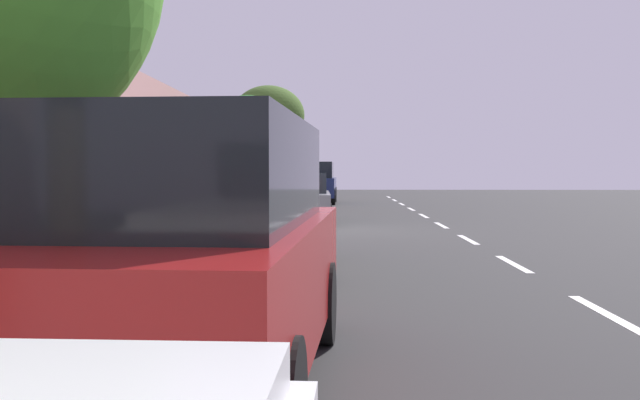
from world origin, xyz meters
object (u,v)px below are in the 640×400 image
object	(u,v)px
street_tree_near_cyclist	(269,116)
parked_sedan_tan_mid	(265,223)
parked_suv_dark_blue_nearest	(315,182)
fire_hydrant	(267,199)
parked_sedan_grey_second	(301,198)
cyclist_with_backpack	(252,194)
bicycle_at_curb	(259,226)
street_tree_mid_block	(248,126)
parked_suv_red_far	(188,251)

from	to	relation	value
street_tree_near_cyclist	parked_sedan_tan_mid	bearing A→B (deg)	95.41
parked_sedan_tan_mid	street_tree_near_cyclist	xyz separation A→B (m)	(2.24, -23.71, 3.55)
parked_suv_dark_blue_nearest	fire_hydrant	xyz separation A→B (m)	(1.56, 7.87, -0.48)
street_tree_near_cyclist	parked_sedan_grey_second	bearing A→B (deg)	99.62
parked_sedan_tan_mid	street_tree_near_cyclist	size ratio (longest dim) A/B	0.79
cyclist_with_backpack	street_tree_near_cyclist	size ratio (longest dim) A/B	0.31
parked_suv_dark_blue_nearest	parked_sedan_tan_mid	xyz separation A→B (m)	(0.14, 22.41, -0.27)
cyclist_with_backpack	street_tree_near_cyclist	world-z (taller)	street_tree_near_cyclist
street_tree_near_cyclist	cyclist_with_backpack	bearing A→B (deg)	94.43
parked_sedan_grey_second	fire_hydrant	size ratio (longest dim) A/B	5.30
parked_sedan_tan_mid	fire_hydrant	xyz separation A→B (m)	(1.43, -14.54, -0.20)
parked_sedan_grey_second	bicycle_at_curb	world-z (taller)	parked_sedan_grey_second
bicycle_at_curb	street_tree_mid_block	distance (m)	12.10
parked_suv_dark_blue_nearest	cyclist_with_backpack	distance (m)	17.99
parked_sedan_grey_second	cyclist_with_backpack	size ratio (longest dim) A/B	2.54
fire_hydrant	street_tree_mid_block	bearing A→B (deg)	-52.75
parked_suv_red_far	street_tree_mid_block	size ratio (longest dim) A/B	1.10
bicycle_at_curb	street_tree_near_cyclist	size ratio (longest dim) A/B	0.23
bicycle_at_curb	street_tree_mid_block	size ratio (longest dim) A/B	0.31
parked_sedan_grey_second	parked_sedan_tan_mid	distance (m)	10.07
bicycle_at_curb	fire_hydrant	world-z (taller)	fire_hydrant
parked_suv_red_far	parked_suv_dark_blue_nearest	bearing A→B (deg)	-90.07
parked_sedan_grey_second	parked_suv_red_far	bearing A→B (deg)	90.11
cyclist_with_backpack	parked_sedan_grey_second	bearing A→B (deg)	-98.29
parked_sedan_grey_second	fire_hydrant	world-z (taller)	parked_sedan_grey_second
parked_suv_dark_blue_nearest	cyclist_with_backpack	world-z (taller)	parked_suv_dark_blue_nearest
parked_suv_red_far	bicycle_at_curb	xyz separation A→B (m)	(0.63, -10.35, -0.65)
parked_sedan_tan_mid	cyclist_with_backpack	xyz separation A→B (m)	(0.75, -4.44, 0.32)
parked_suv_dark_blue_nearest	street_tree_near_cyclist	size ratio (longest dim) A/B	0.83
parked_sedan_tan_mid	cyclist_with_backpack	world-z (taller)	cyclist_with_backpack
fire_hydrant	cyclist_with_backpack	bearing A→B (deg)	93.82
street_tree_mid_block	fire_hydrant	size ratio (longest dim) A/B	5.18
parked_sedan_tan_mid	street_tree_mid_block	world-z (taller)	street_tree_mid_block
bicycle_at_curb	parked_sedan_grey_second	bearing A→B (deg)	-95.63
cyclist_with_backpack	parked_sedan_tan_mid	bearing A→B (deg)	99.62
parked_sedan_grey_second	parked_suv_red_far	distance (m)	16.43
parked_sedan_tan_mid	fire_hydrant	world-z (taller)	parked_sedan_tan_mid
parked_suv_dark_blue_nearest	parked_suv_red_far	bearing A→B (deg)	89.93
parked_sedan_tan_mid	bicycle_at_curb	distance (m)	4.05
cyclist_with_backpack	street_tree_mid_block	distance (m)	11.49
street_tree_near_cyclist	street_tree_mid_block	world-z (taller)	street_tree_near_cyclist
bicycle_at_curb	cyclist_with_backpack	world-z (taller)	cyclist_with_backpack
parked_suv_dark_blue_nearest	fire_hydrant	world-z (taller)	parked_suv_dark_blue_nearest
parked_suv_red_far	street_tree_near_cyclist	xyz separation A→B (m)	(2.34, -30.06, 3.28)
parked_suv_dark_blue_nearest	parked_suv_red_far	size ratio (longest dim) A/B	0.99
cyclist_with_backpack	fire_hydrant	world-z (taller)	cyclist_with_backpack
parked_suv_dark_blue_nearest	parked_suv_red_far	world-z (taller)	same
parked_sedan_grey_second	parked_suv_red_far	size ratio (longest dim) A/B	0.93
bicycle_at_curb	fire_hydrant	distance (m)	10.58
parked_sedan_tan_mid	street_tree_near_cyclist	distance (m)	24.08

